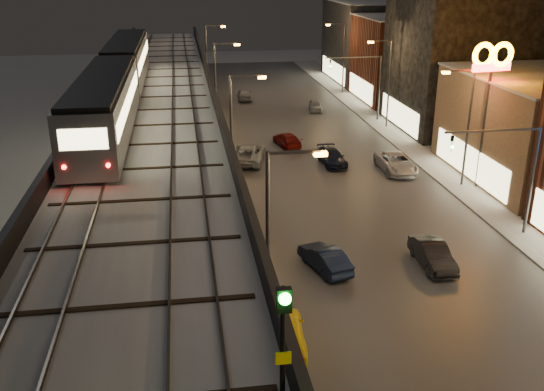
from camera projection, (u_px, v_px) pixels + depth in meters
road_surface at (329, 175)px, 49.14m from camera, size 17.00×120.00×0.06m
sidewalk_right at (446, 169)px, 50.52m from camera, size 4.00×120.00×0.14m
under_viaduct_pavement at (161, 183)px, 47.27m from camera, size 11.00×120.00×0.06m
elevated_viaduct at (155, 123)px, 42.35m from camera, size 9.00×100.00×6.30m
viaduct_trackbed at (154, 112)px, 42.19m from camera, size 8.40×100.00×0.32m
viaduct_parapet_streetside at (216, 104)px, 42.66m from camera, size 0.30×100.00×1.10m
viaduct_parapet_far at (89, 108)px, 41.45m from camera, size 0.30×100.00×1.10m
building_d at (461, 59)px, 60.90m from camera, size 12.20×13.20×14.16m
building_e at (409, 59)px, 74.54m from camera, size 12.20×12.20×10.16m
building_f at (375, 41)px, 87.28m from camera, size 12.20×16.20×11.16m
streetlight_left_1 at (274, 235)px, 25.87m from camera, size 2.57×0.28×9.00m
streetlight_left_2 at (235, 129)px, 42.48m from camera, size 2.57×0.28×9.00m
streetlight_right_2 at (466, 120)px, 44.86m from camera, size 2.56×0.28×9.00m
streetlight_left_3 at (218, 82)px, 59.10m from camera, size 2.57×0.28×9.00m
streetlight_right_3 at (387, 78)px, 61.48m from camera, size 2.56×0.28×9.00m
streetlight_left_4 at (209, 56)px, 75.71m from camera, size 2.57×0.28×9.00m
streetlight_right_4 at (342, 53)px, 78.09m from camera, size 2.56×0.28×9.00m
traffic_light_rig_a at (516, 168)px, 36.70m from camera, size 6.10×0.34×7.00m
traffic_light_rig_b at (369, 80)px, 64.38m from camera, size 6.10×0.34×7.00m
subway_train at (118, 79)px, 43.50m from camera, size 2.91×35.31×3.47m
rail_signal at (284, 324)px, 13.07m from camera, size 0.36×0.43×3.10m
car_taxi at (285, 334)px, 26.85m from camera, size 2.15×4.50×1.48m
car_near_white at (325, 259)px, 33.75m from camera, size 2.51×4.32×1.35m
car_mid_silver at (248, 154)px, 51.99m from camera, size 3.77×5.92×1.52m
car_mid_dark at (287, 140)px, 56.59m from camera, size 2.44×4.54×1.25m
car_far_white at (245, 95)px, 75.69m from camera, size 1.94×4.35×1.45m
car_onc_silver at (433, 255)px, 34.12m from camera, size 1.55×4.29×1.40m
car_onc_dark at (396, 163)px, 49.65m from camera, size 2.48×5.32×1.47m
car_onc_white at (332, 158)px, 51.38m from camera, size 1.98×4.50×1.29m
car_onc_red at (315, 106)px, 70.33m from camera, size 2.02×3.76×1.22m
sign_mcdonalds at (491, 69)px, 43.27m from camera, size 3.25×0.64×10.92m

